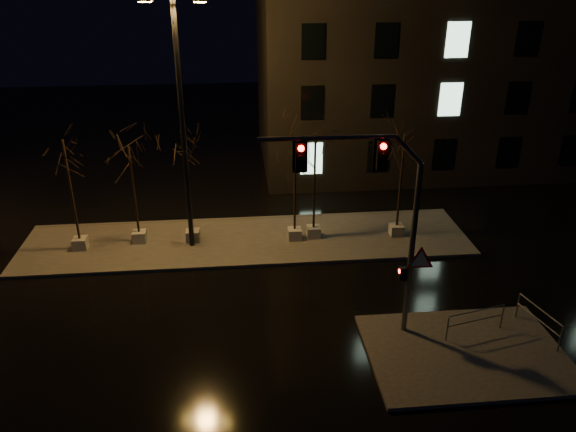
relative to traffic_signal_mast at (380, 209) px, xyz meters
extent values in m
plane|color=black|center=(-4.41, 1.99, -5.17)|extent=(90.00, 90.00, 0.00)
cube|color=#484641|center=(-4.41, 7.99, -5.10)|extent=(22.00, 5.00, 0.15)
cube|color=#484641|center=(3.09, -1.51, -5.10)|extent=(7.00, 5.00, 0.15)
cube|color=black|center=(9.59, 19.99, 2.33)|extent=(25.00, 12.00, 15.00)
cube|color=#B7B6AB|center=(-12.44, 7.82, -4.75)|extent=(0.65, 0.65, 0.55)
cylinder|color=black|center=(-12.44, 7.82, -2.03)|extent=(0.11, 0.11, 4.88)
cube|color=#B7B6AB|center=(-9.70, 8.27, -4.75)|extent=(0.65, 0.65, 0.55)
cylinder|color=black|center=(-9.70, 8.27, -2.29)|extent=(0.11, 0.11, 4.37)
cube|color=#B7B6AB|center=(-7.09, 8.13, -4.75)|extent=(0.65, 0.65, 0.55)
cylinder|color=black|center=(-7.09, 8.13, -1.98)|extent=(0.11, 0.11, 4.98)
cube|color=#B7B6AB|center=(-2.05, 7.83, -4.75)|extent=(0.65, 0.65, 0.55)
cylinder|color=black|center=(-2.05, 7.83, -2.10)|extent=(0.11, 0.11, 4.74)
cube|color=#B7B6AB|center=(-1.09, 7.95, -4.75)|extent=(0.65, 0.65, 0.55)
cylinder|color=black|center=(-1.09, 7.95, -2.08)|extent=(0.11, 0.11, 4.79)
cube|color=#B7B6AB|center=(3.10, 7.76, -4.75)|extent=(0.65, 0.65, 0.55)
cylinder|color=black|center=(3.10, 7.76, -2.13)|extent=(0.11, 0.11, 4.69)
cylinder|color=#55575D|center=(1.24, -0.02, -1.70)|extent=(0.20, 0.20, 6.64)
cylinder|color=#55575D|center=(-1.90, 0.05, 2.55)|extent=(4.43, 0.25, 0.15)
cube|color=black|center=(-0.09, 0.01, 1.94)|extent=(0.34, 0.25, 1.00)
cube|color=black|center=(-2.74, 0.06, 1.94)|extent=(0.34, 0.25, 1.00)
cube|color=black|center=(1.00, -0.02, -2.59)|extent=(0.25, 0.20, 0.50)
cone|color=red|center=(1.57, -0.09, -2.03)|extent=(1.15, 0.06, 1.15)
sphere|color=#FF0C07|center=(1.24, -0.02, 2.27)|extent=(0.20, 0.20, 0.20)
cylinder|color=black|center=(-7.11, 7.63, 0.66)|extent=(0.23, 0.23, 11.36)
cube|color=gold|center=(-8.23, 7.83, 6.17)|extent=(0.61, 0.41, 0.23)
cube|color=gold|center=(-6.00, 7.43, 6.17)|extent=(0.61, 0.41, 0.23)
cylinder|color=#55575D|center=(2.60, -0.84, -4.53)|extent=(0.05, 0.05, 0.98)
cylinder|color=#55575D|center=(4.93, -0.29, -4.53)|extent=(0.05, 0.05, 0.98)
cylinder|color=#55575D|center=(3.76, -0.57, -3.99)|extent=(2.34, 0.59, 0.04)
cylinder|color=#55575D|center=(3.76, -0.57, -4.42)|extent=(2.34, 0.59, 0.04)
cylinder|color=#55575D|center=(6.34, -1.85, -4.52)|extent=(0.06, 0.06, 1.01)
cylinder|color=#55575D|center=(5.84, 0.33, -4.52)|extent=(0.06, 0.06, 1.01)
cylinder|color=#55575D|center=(6.09, -0.76, -3.96)|extent=(0.55, 2.20, 0.04)
cylinder|color=#55575D|center=(6.09, -0.76, -4.40)|extent=(0.55, 2.20, 0.04)
camera|label=1|loc=(-4.81, -16.97, 7.80)|focal=35.00mm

